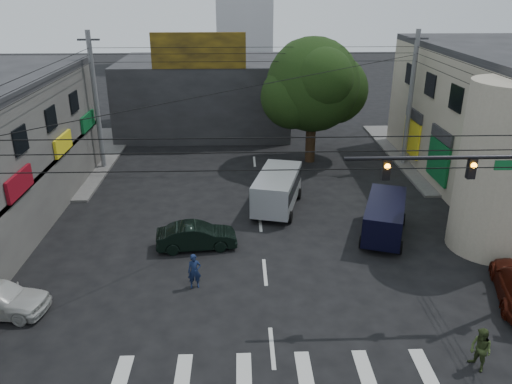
{
  "coord_description": "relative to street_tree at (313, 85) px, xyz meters",
  "views": [
    {
      "loc": [
        -1.04,
        -17.03,
        11.78
      ],
      "look_at": [
        -0.33,
        4.0,
        3.03
      ],
      "focal_mm": 35.0,
      "sensor_mm": 36.0,
      "label": 1
    }
  ],
  "objects": [
    {
      "name": "ground",
      "position": [
        -4.0,
        -17.0,
        -5.47
      ],
      "size": [
        160.0,
        160.0,
        0.0
      ],
      "primitive_type": "plane",
      "color": "black",
      "rests_on": "ground"
    },
    {
      "name": "sidewalk_far_left",
      "position": [
        -22.0,
        1.0,
        -5.4
      ],
      "size": [
        16.0,
        16.0,
        0.15
      ],
      "primitive_type": "cube",
      "color": "#514F4C",
      "rests_on": "ground"
    },
    {
      "name": "sidewalk_far_right",
      "position": [
        14.0,
        1.0,
        -5.4
      ],
      "size": [
        16.0,
        16.0,
        0.15
      ],
      "primitive_type": "cube",
      "color": "#514F4C",
      "rests_on": "ground"
    },
    {
      "name": "corner_column",
      "position": [
        7.0,
        -13.0,
        -1.47
      ],
      "size": [
        4.0,
        4.0,
        8.0
      ],
      "primitive_type": "cylinder",
      "color": "gray",
      "rests_on": "ground"
    },
    {
      "name": "building_far",
      "position": [
        -8.0,
        9.0,
        -2.47
      ],
      "size": [
        14.0,
        10.0,
        6.0
      ],
      "primitive_type": "cube",
      "color": "#232326",
      "rests_on": "ground"
    },
    {
      "name": "billboard",
      "position": [
        -8.0,
        4.1,
        1.83
      ],
      "size": [
        7.0,
        0.3,
        2.6
      ],
      "primitive_type": "cube",
      "color": "olive",
      "rests_on": "building_far"
    },
    {
      "name": "street_tree",
      "position": [
        0.0,
        0.0,
        0.0
      ],
      "size": [
        6.4,
        6.4,
        8.7
      ],
      "color": "black",
      "rests_on": "ground"
    },
    {
      "name": "traffic_gantry",
      "position": [
        3.82,
        -18.0,
        -0.64
      ],
      "size": [
        7.1,
        0.35,
        7.2
      ],
      "color": "black",
      "rests_on": "ground"
    },
    {
      "name": "utility_pole_far_left",
      "position": [
        -14.5,
        -1.0,
        -0.87
      ],
      "size": [
        0.32,
        0.32,
        9.2
      ],
      "primitive_type": "cylinder",
      "color": "#59595B",
      "rests_on": "ground"
    },
    {
      "name": "utility_pole_far_right",
      "position": [
        6.5,
        -1.0,
        -0.87
      ],
      "size": [
        0.32,
        0.32,
        9.2
      ],
      "primitive_type": "cylinder",
      "color": "#59595B",
      "rests_on": "ground"
    },
    {
      "name": "dark_sedan",
      "position": [
        -7.18,
        -12.66,
        -4.84
      ],
      "size": [
        2.17,
        4.11,
        1.26
      ],
      "primitive_type": "imported",
      "rotation": [
        0.0,
        0.0,
        1.68
      ],
      "color": "black",
      "rests_on": "ground"
    },
    {
      "name": "silver_minivan",
      "position": [
        -2.97,
        -8.17,
        -4.43
      ],
      "size": [
        5.86,
        4.42,
        2.09
      ],
      "primitive_type": null,
      "rotation": [
        0.0,
        0.0,
        1.31
      ],
      "color": "#A4A6AB",
      "rests_on": "ground"
    },
    {
      "name": "navy_van",
      "position": [
        2.17,
        -11.72,
        -4.53
      ],
      "size": [
        5.82,
        4.73,
        1.88
      ],
      "primitive_type": null,
      "rotation": [
        0.0,
        0.0,
        1.23
      ],
      "color": "black",
      "rests_on": "ground"
    },
    {
      "name": "traffic_officer",
      "position": [
        -7.0,
        -16.07,
        -4.71
      ],
      "size": [
        0.7,
        0.57,
        1.54
      ],
      "primitive_type": "imported",
      "rotation": [
        0.0,
        0.0,
        0.19
      ],
      "color": "#111C3D",
      "rests_on": "ground"
    },
    {
      "name": "pedestrian_olive",
      "position": [
        2.74,
        -21.25,
        -4.69
      ],
      "size": [
        1.15,
        1.09,
        1.56
      ],
      "primitive_type": "imported",
      "rotation": [
        0.0,
        0.0,
        -1.21
      ],
      "color": "#2D3B1B",
      "rests_on": "ground"
    }
  ]
}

